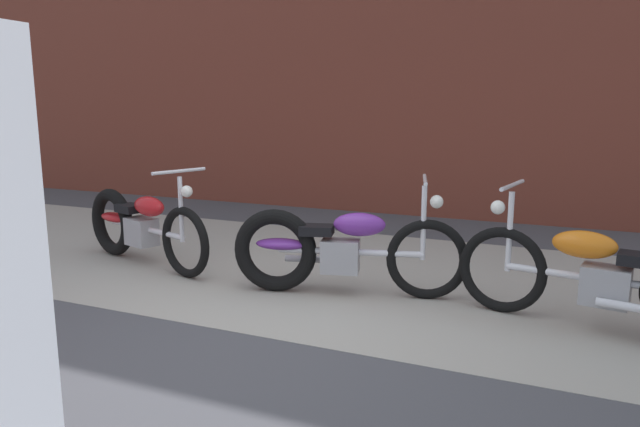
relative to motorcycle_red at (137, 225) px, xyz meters
The scene contains 6 objects.
ground_plane 2.46m from the motorcycle_red, 30.15° to the right, with size 80.00×80.00×0.00m, color #47474C.
sidewalk_slab 2.20m from the motorcycle_red, 14.18° to the left, with size 36.00×3.50×0.01m, color #9E998E.
brick_building_wall 5.08m from the motorcycle_red, 62.20° to the left, with size 36.00×0.50×5.52m, color brown.
motorcycle_red is the anchor object (origin of this frame).
motorcycle_purple 2.23m from the motorcycle_red, ahead, with size 1.97×0.75×1.03m.
motorcycle_orange 4.41m from the motorcycle_red, ahead, with size 1.99×0.67×1.03m.
Camera 1 is at (1.93, -3.30, 1.58)m, focal length 32.06 mm.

